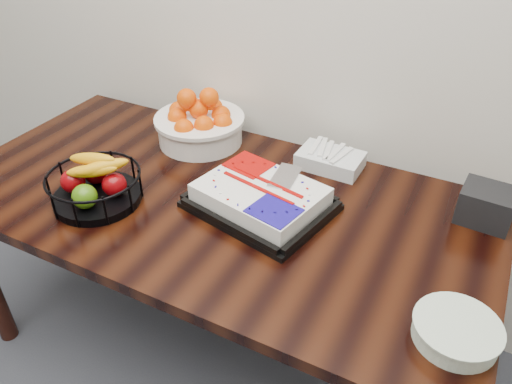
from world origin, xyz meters
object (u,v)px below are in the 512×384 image
at_px(tangerine_bowl, 199,120).
at_px(plate_stack, 456,331).
at_px(table, 214,217).
at_px(napkin_box, 486,205).
at_px(cake_tray, 261,198).
at_px(fruit_basket, 95,184).

distance_m(tangerine_bowl, plate_stack, 1.16).
xyz_separation_m(table, tangerine_bowl, (-0.24, 0.30, 0.18)).
relative_size(table, tangerine_bowl, 5.26).
bearing_deg(table, napkin_box, 19.03).
bearing_deg(table, cake_tray, 5.77).
bearing_deg(plate_stack, tangerine_bowl, 152.98).
bearing_deg(tangerine_bowl, table, -51.53).
bearing_deg(table, fruit_basket, -148.81).
xyz_separation_m(tangerine_bowl, napkin_box, (1.04, -0.02, -0.04)).
bearing_deg(tangerine_bowl, napkin_box, -1.10).
relative_size(cake_tray, napkin_box, 3.10).
height_order(cake_tray, napkin_box, napkin_box).
height_order(table, napkin_box, napkin_box).
relative_size(fruit_basket, napkin_box, 1.93).
relative_size(cake_tray, plate_stack, 2.34).
bearing_deg(plate_stack, fruit_basket, 177.95).
bearing_deg(table, plate_stack, -16.17).
xyz_separation_m(cake_tray, fruit_basket, (-0.48, -0.21, 0.03)).
height_order(cake_tray, tangerine_bowl, tangerine_bowl).
relative_size(plate_stack, napkin_box, 1.32).
height_order(fruit_basket, plate_stack, fruit_basket).
xyz_separation_m(cake_tray, plate_stack, (0.63, -0.25, -0.01)).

